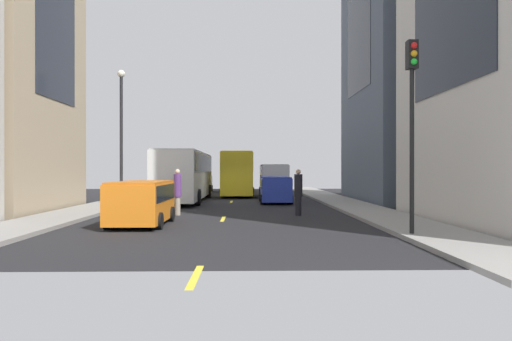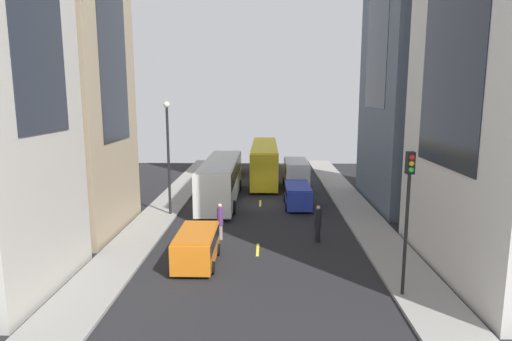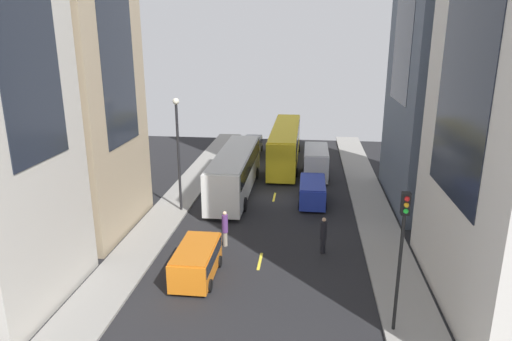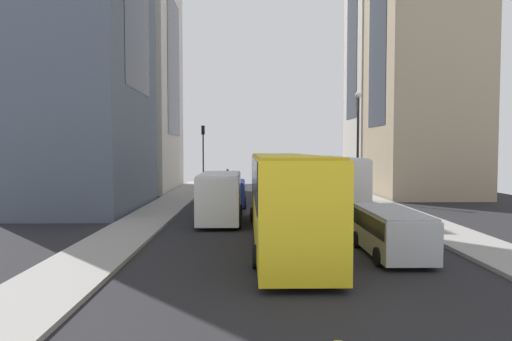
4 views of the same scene
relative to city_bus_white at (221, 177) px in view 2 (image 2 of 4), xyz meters
The scene contains 18 objects.
ground_plane 3.81m from the city_bus_white, 12.78° to the right, with size 40.99×40.99×0.00m, color black.
sidewalk_west 4.51m from the city_bus_white, 169.86° to the right, with size 2.65×44.00×0.15m, color gray.
sidewalk_east 10.54m from the city_bus_white, ahead, with size 2.65×44.00×0.15m, color gray.
lane_stripe_1 11.82m from the city_bus_white, 74.26° to the right, with size 0.16×2.00×0.01m, color yellow.
lane_stripe_2 3.81m from the city_bus_white, 12.78° to the right, with size 0.16×2.00×0.01m, color yellow.
lane_stripe_3 10.47m from the city_bus_white, 72.09° to the left, with size 0.16×2.00×0.01m, color yellow.
lane_stripe_4 20.63m from the city_bus_white, 81.14° to the left, with size 0.16×2.00×0.01m, color yellow.
building_west_1 16.16m from the city_bus_white, 140.30° to the right, with size 7.71×8.35×25.32m.
city_bus_white is the anchor object (origin of this frame).
streetcar_yellow 9.95m from the city_bus_white, 69.75° to the left, with size 2.70×14.60×3.59m.
delivery_van_white 8.11m from the city_bus_white, 38.05° to the left, with size 2.25×5.39×2.58m.
car_orange_0 13.35m from the city_bus_white, 89.56° to the right, with size 2.08×4.03×1.71m.
car_silver_1 12.35m from the city_bus_white, 90.87° to the left, with size 1.94×4.52×1.64m.
car_blue_2 6.36m from the city_bus_white, 15.37° to the right, with size 2.04×4.51×1.70m.
pedestrian_crossing_near 9.58m from the city_bus_white, 84.56° to the right, with size 0.36×0.36×2.19m.
pedestrian_waiting_curb 11.86m from the city_bus_white, 55.88° to the right, with size 0.39×0.39×2.19m.
traffic_light_near_corner 19.41m from the city_bus_white, 60.77° to the right, with size 0.32×0.44×6.08m.
streetlamp_near 6.17m from the city_bus_white, 125.74° to the right, with size 0.44×0.44×7.88m.
Camera 2 is at (0.43, -33.50, 8.48)m, focal length 30.55 mm.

